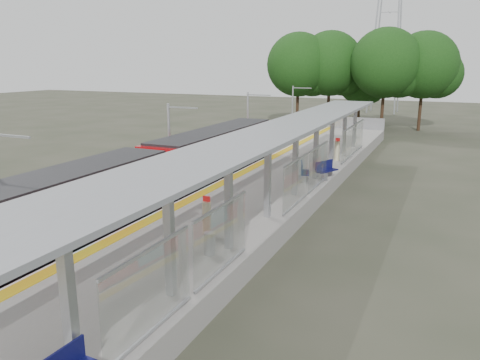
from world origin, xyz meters
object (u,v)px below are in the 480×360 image
at_px(litter_bin, 210,244).
at_px(train, 154,177).
at_px(bench_far, 326,169).
at_px(info_pillar_near, 207,217).
at_px(bench_mid, 304,171).
at_px(info_pillar_far, 337,151).

bearing_deg(litter_bin, train, 138.23).
xyz_separation_m(bench_far, info_pillar_near, (-2.07, -11.21, 0.12)).
height_order(train, bench_far, train).
xyz_separation_m(bench_mid, info_pillar_near, (-0.97, -10.28, 0.14)).
relative_size(bench_mid, info_pillar_far, 0.99).
xyz_separation_m(info_pillar_near, litter_bin, (1.11, -1.86, -0.27)).
bearing_deg(info_pillar_far, bench_mid, -102.37).
relative_size(bench_mid, info_pillar_near, 1.00).
distance_m(info_pillar_near, info_pillar_far, 16.88).
xyz_separation_m(info_pillar_near, info_pillar_far, (1.47, 16.82, 0.01)).
distance_m(bench_mid, info_pillar_far, 6.56).
distance_m(bench_far, litter_bin, 13.10).
relative_size(bench_far, info_pillar_near, 1.02).
height_order(train, litter_bin, train).
distance_m(info_pillar_far, litter_bin, 18.68).
bearing_deg(bench_far, info_pillar_near, -76.17).
xyz_separation_m(bench_mid, info_pillar_far, (0.50, 6.54, 0.15)).
bearing_deg(litter_bin, info_pillar_far, 88.88).
xyz_separation_m(train, bench_far, (7.11, 7.58, -0.49)).
relative_size(info_pillar_near, info_pillar_far, 0.98).
bearing_deg(train, bench_far, 46.86).
bearing_deg(bench_far, train, -108.84).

